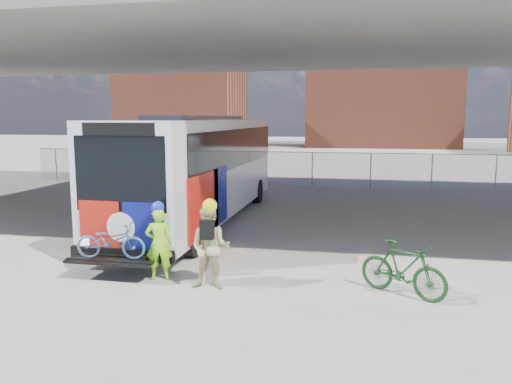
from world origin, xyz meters
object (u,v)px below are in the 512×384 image
(cyclist_tan, at_px, (210,247))
(bollard, at_px, (211,253))
(bike_parked, at_px, (403,269))
(cyclist_hivis, at_px, (159,242))
(bus, at_px, (201,161))

(cyclist_tan, bearing_deg, bollard, 104.54)
(cyclist_tan, distance_m, bike_parked, 4.00)
(cyclist_hivis, distance_m, cyclist_tan, 1.38)
(bollard, xyz_separation_m, cyclist_tan, (0.11, -0.39, 0.24))
(bus, xyz_separation_m, cyclist_hivis, (1.03, -6.34, -1.25))
(bollard, distance_m, cyclist_tan, 0.47)
(bollard, height_order, bike_parked, bollard)
(bus, bearing_deg, cyclist_tan, -70.72)
(bus, distance_m, cyclist_hivis, 6.54)
(cyclist_tan, bearing_deg, bike_parked, 3.97)
(bollard, relative_size, cyclist_hivis, 0.71)
(bike_parked, bearing_deg, bus, 75.90)
(bus, height_order, cyclist_hivis, bus)
(cyclist_tan, xyz_separation_m, bike_parked, (3.96, 0.39, -0.35))
(bus, relative_size, cyclist_hivis, 7.20)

